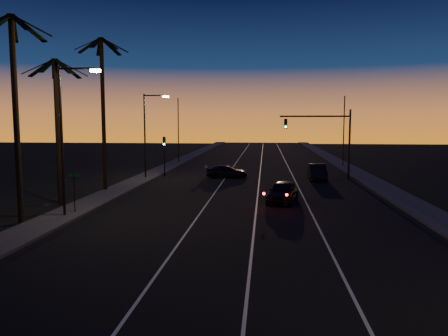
# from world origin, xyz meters

# --- Properties ---
(road) EXTENTS (20.00, 170.00, 0.01)m
(road) POSITION_xyz_m (0.00, 30.00, 0.01)
(road) COLOR black
(road) RESTS_ON ground
(sidewalk_left) EXTENTS (2.40, 170.00, 0.16)m
(sidewalk_left) POSITION_xyz_m (-11.20, 30.00, 0.08)
(sidewalk_left) COLOR #3E3E3B
(sidewalk_left) RESTS_ON ground
(sidewalk_right) EXTENTS (2.40, 170.00, 0.16)m
(sidewalk_right) POSITION_xyz_m (11.20, 30.00, 0.08)
(sidewalk_right) COLOR #3E3E3B
(sidewalk_right) RESTS_ON ground
(lane_stripe_left) EXTENTS (0.12, 160.00, 0.01)m
(lane_stripe_left) POSITION_xyz_m (-3.00, 30.00, 0.02)
(lane_stripe_left) COLOR silver
(lane_stripe_left) RESTS_ON road
(lane_stripe_mid) EXTENTS (0.12, 160.00, 0.01)m
(lane_stripe_mid) POSITION_xyz_m (0.50, 30.00, 0.02)
(lane_stripe_mid) COLOR silver
(lane_stripe_mid) RESTS_ON road
(lane_stripe_right) EXTENTS (0.12, 160.00, 0.01)m
(lane_stripe_right) POSITION_xyz_m (4.00, 30.00, 0.02)
(lane_stripe_right) COLOR silver
(lane_stripe_right) RESTS_ON road
(palm_near) EXTENTS (4.25, 4.16, 11.53)m
(palm_near) POSITION_xyz_m (-12.60, 18.00, 7.07)
(palm_near) COLOR black
(palm_near) RESTS_ON ground
(palm_mid) EXTENTS (4.25, 4.16, 10.03)m
(palm_mid) POSITION_xyz_m (-13.20, 24.00, 6.25)
(palm_mid) COLOR black
(palm_mid) RESTS_ON ground
(palm_far) EXTENTS (4.25, 4.16, 12.53)m
(palm_far) POSITION_xyz_m (-12.20, 30.00, 7.61)
(palm_far) COLOR black
(palm_far) RESTS_ON ground
(streetlight_left_near) EXTENTS (2.55, 0.26, 9.00)m
(streetlight_left_near) POSITION_xyz_m (-10.70, 20.00, 5.32)
(streetlight_left_near) COLOR black
(streetlight_left_near) RESTS_ON ground
(streetlight_left_far) EXTENTS (2.55, 0.26, 8.50)m
(streetlight_left_far) POSITION_xyz_m (-10.69, 38.00, 5.06)
(streetlight_left_far) COLOR black
(streetlight_left_far) RESTS_ON ground
(street_sign) EXTENTS (0.70, 0.06, 2.60)m
(street_sign) POSITION_xyz_m (-10.80, 21.00, 1.66)
(street_sign) COLOR black
(street_sign) RESTS_ON ground
(signal_mast) EXTENTS (7.10, 0.41, 7.00)m
(signal_mast) POSITION_xyz_m (7.14, 39.99, 4.78)
(signal_mast) COLOR black
(signal_mast) RESTS_ON ground
(signal_post) EXTENTS (0.28, 0.37, 4.20)m
(signal_post) POSITION_xyz_m (-9.50, 39.98, 2.89)
(signal_post) COLOR black
(signal_post) RESTS_ON ground
(far_pole_left) EXTENTS (0.14, 0.14, 9.00)m
(far_pole_left) POSITION_xyz_m (-11.00, 55.00, 4.50)
(far_pole_left) COLOR black
(far_pole_left) RESTS_ON ground
(far_pole_right) EXTENTS (0.14, 0.14, 9.00)m
(far_pole_right) POSITION_xyz_m (11.00, 52.00, 4.50)
(far_pole_right) COLOR black
(far_pole_right) RESTS_ON ground
(lead_car) EXTENTS (2.82, 5.26, 1.53)m
(lead_car) POSITION_xyz_m (2.34, 26.23, 0.78)
(lead_car) COLOR black
(lead_car) RESTS_ON road
(right_car) EXTENTS (1.77, 4.76, 1.55)m
(right_car) POSITION_xyz_m (6.22, 38.82, 0.79)
(right_car) COLOR black
(right_car) RESTS_ON road
(cross_car) EXTENTS (4.62, 2.62, 1.26)m
(cross_car) POSITION_xyz_m (-2.93, 39.54, 0.64)
(cross_car) COLOR black
(cross_car) RESTS_ON road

